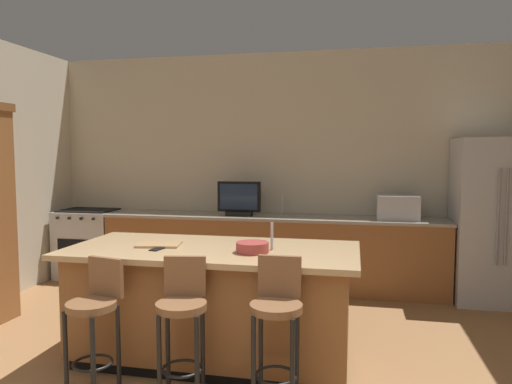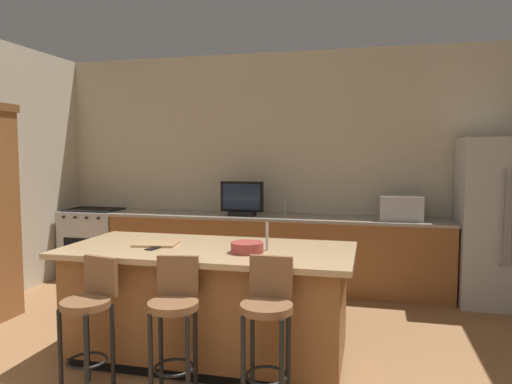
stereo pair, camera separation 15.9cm
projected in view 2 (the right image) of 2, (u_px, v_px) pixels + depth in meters
wall_back at (281, 168)px, 6.21m from camera, size 6.47×0.12×2.98m
counter_back at (274, 252)px, 5.93m from camera, size 4.24×0.62×0.91m
kitchen_island at (209, 302)px, 3.86m from camera, size 2.33×1.07×0.93m
refrigerator at (497, 222)px, 5.24m from camera, size 0.81×0.76×1.86m
range_oven at (95, 242)px, 6.52m from camera, size 0.78×0.63×0.93m
microwave at (401, 208)px, 5.53m from camera, size 0.48×0.36×0.29m
tv_monitor at (242, 200)px, 5.92m from camera, size 0.55×0.16×0.43m
sink_faucet_back at (285, 206)px, 5.95m from camera, size 0.02×0.02×0.24m
sink_faucet_island at (267, 236)px, 3.70m from camera, size 0.02×0.02×0.22m
bar_stool_left at (90, 313)px, 3.33m from camera, size 0.35×0.37×0.95m
bar_stool_center at (175, 316)px, 3.20m from camera, size 0.34×0.36×0.98m
bar_stool_right at (268, 320)px, 3.06m from camera, size 0.34×0.34×1.01m
fruit_bowl at (247, 247)px, 3.62m from camera, size 0.25×0.25×0.08m
cell_phone at (154, 248)px, 3.76m from camera, size 0.10×0.16×0.01m
cutting_board at (156, 244)px, 3.91m from camera, size 0.38×0.29×0.02m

